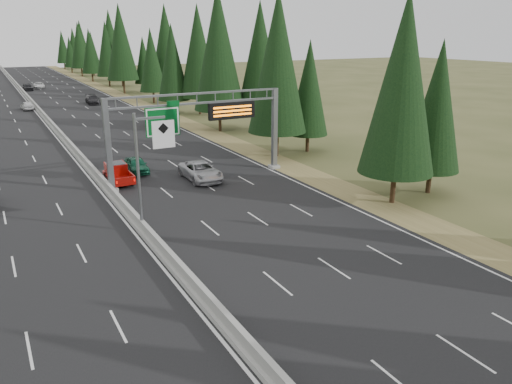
{
  "coord_description": "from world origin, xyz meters",
  "views": [
    {
      "loc": [
        -8.22,
        -5.93,
        12.91
      ],
      "look_at": [
        5.96,
        20.0,
        3.39
      ],
      "focal_mm": 35.0,
      "sensor_mm": 36.0,
      "label": 1
    }
  ],
  "objects": [
    {
      "name": "car_ahead_dkred",
      "position": [
        13.15,
        62.19,
        0.87
      ],
      "size": [
        2.01,
        4.93,
        1.59
      ],
      "primitive_type": "imported",
      "rotation": [
        0.0,
        0.0,
        0.07
      ],
      "color": "#5A0C10",
      "rests_on": "road"
    },
    {
      "name": "shoulder_right",
      "position": [
        17.8,
        80.0,
        0.03
      ],
      "size": [
        3.6,
        260.0,
        0.06
      ],
      "primitive_type": "cube",
      "color": "olive",
      "rests_on": "ground"
    },
    {
      "name": "car_ahead_white",
      "position": [
        4.34,
        124.92,
        0.77
      ],
      "size": [
        2.51,
        5.06,
        1.38
      ],
      "primitive_type": "imported",
      "rotation": [
        0.0,
        0.0,
        -0.04
      ],
      "color": "white",
      "rests_on": "road"
    },
    {
      "name": "red_pickup",
      "position": [
        1.5,
        37.77,
        0.98
      ],
      "size": [
        1.78,
        4.97,
        1.62
      ],
      "color": "black",
      "rests_on": "road"
    },
    {
      "name": "car_ahead_green",
      "position": [
        3.89,
        40.0,
        0.8
      ],
      "size": [
        1.83,
        4.28,
        1.44
      ],
      "primitive_type": "imported",
      "rotation": [
        0.0,
        0.0,
        -0.03
      ],
      "color": "#114E34",
      "rests_on": "road"
    },
    {
      "name": "car_onc_white",
      "position": [
        -1.5,
        88.46,
        0.81
      ],
      "size": [
        1.98,
        4.37,
        1.45
      ],
      "primitive_type": "imported",
      "rotation": [
        0.0,
        0.0,
        3.2
      ],
      "color": "silver",
      "rests_on": "road"
    },
    {
      "name": "hov_sign_pole",
      "position": [
        0.58,
        24.97,
        4.72
      ],
      "size": [
        2.8,
        0.5,
        8.0
      ],
      "color": "slate",
      "rests_on": "road"
    },
    {
      "name": "tree_row_right",
      "position": [
        21.91,
        63.53,
        9.62
      ],
      "size": [
        12.31,
        240.71,
        18.92
      ],
      "color": "black",
      "rests_on": "ground"
    },
    {
      "name": "car_ahead_dkgrey",
      "position": [
        10.0,
        90.75,
        0.87
      ],
      "size": [
        2.42,
        5.54,
        1.58
      ],
      "primitive_type": "imported",
      "rotation": [
        0.0,
        0.0,
        -0.04
      ],
      "color": "black",
      "rests_on": "road"
    },
    {
      "name": "silver_minivan",
      "position": [
        8.29,
        34.71,
        0.88
      ],
      "size": [
        2.73,
        5.79,
        1.6
      ],
      "primitive_type": "imported",
      "rotation": [
        0.0,
        0.0,
        -0.01
      ],
      "color": "#ADADB2",
      "rests_on": "road"
    },
    {
      "name": "sign_gantry",
      "position": [
        8.92,
        34.88,
        5.27
      ],
      "size": [
        16.75,
        0.98,
        7.8
      ],
      "color": "slate",
      "rests_on": "road"
    },
    {
      "name": "median_barrier",
      "position": [
        0.0,
        80.0,
        0.41
      ],
      "size": [
        0.7,
        260.0,
        0.85
      ],
      "color": "gray",
      "rests_on": "road"
    },
    {
      "name": "car_ahead_far",
      "position": [
        1.5,
        121.04,
        0.87
      ],
      "size": [
        2.11,
        4.74,
        1.58
      ],
      "primitive_type": "imported",
      "rotation": [
        0.0,
        0.0,
        0.05
      ],
      "color": "black",
      "rests_on": "road"
    },
    {
      "name": "road",
      "position": [
        0.0,
        80.0,
        0.04
      ],
      "size": [
        32.0,
        260.0,
        0.08
      ],
      "primitive_type": "cube",
      "color": "black",
      "rests_on": "ground"
    }
  ]
}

